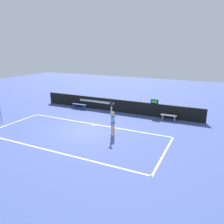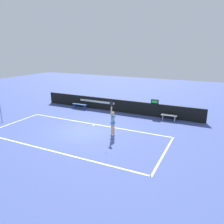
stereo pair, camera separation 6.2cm
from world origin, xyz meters
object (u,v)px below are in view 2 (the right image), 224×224
(speed_display, at_px, (155,102))
(tennis_player, at_px, (113,121))
(tennis_ball, at_px, (108,96))
(courtside_bench_near, at_px, (80,105))
(courtside_bench_far, at_px, (169,116))

(speed_display, relative_size, tennis_player, 0.27)
(speed_display, xyz_separation_m, tennis_ball, (-1.64, -5.61, 1.42))
(tennis_player, bearing_deg, speed_display, 75.45)
(tennis_player, relative_size, courtside_bench_near, 1.53)
(speed_display, xyz_separation_m, courtside_bench_far, (1.39, -0.56, -0.98))
(tennis_player, height_order, courtside_bench_far, tennis_player)
(speed_display, xyz_separation_m, courtside_bench_near, (-7.26, -0.68, -0.98))
(speed_display, bearing_deg, tennis_player, -104.55)
(courtside_bench_near, xyz_separation_m, courtside_bench_far, (8.66, 0.13, -0.00))
(tennis_player, distance_m, courtside_bench_near, 7.54)
(speed_display, bearing_deg, tennis_ball, -106.30)
(tennis_ball, bearing_deg, courtside_bench_far, 59.00)
(courtside_bench_far, bearing_deg, tennis_ball, -121.00)
(tennis_ball, height_order, courtside_bench_far, tennis_ball)
(courtside_bench_far, bearing_deg, courtside_bench_near, -179.15)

